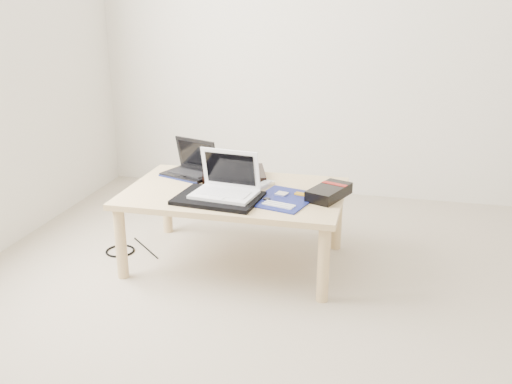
% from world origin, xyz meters
% --- Properties ---
extents(ground, '(4.00, 4.00, 0.00)m').
position_xyz_m(ground, '(0.00, 0.00, 0.00)').
color(ground, '#C0B09B').
rests_on(ground, ground).
extents(coffee_table, '(1.10, 0.70, 0.40)m').
position_xyz_m(coffee_table, '(-0.71, 0.76, 0.35)').
color(coffee_table, tan).
rests_on(coffee_table, ground).
extents(book, '(0.40, 0.37, 0.03)m').
position_xyz_m(book, '(-0.78, 0.98, 0.42)').
color(book, black).
rests_on(book, coffee_table).
extents(netbook, '(0.32, 0.28, 0.20)m').
position_xyz_m(netbook, '(-1.01, 0.96, 0.44)').
color(netbook, black).
rests_on(netbook, coffee_table).
extents(tablet, '(0.25, 0.21, 0.01)m').
position_xyz_m(tablet, '(-0.76, 0.72, 0.41)').
color(tablet, black).
rests_on(tablet, coffee_table).
extents(remote, '(0.12, 0.23, 0.02)m').
position_xyz_m(remote, '(-0.59, 0.80, 0.41)').
color(remote, silver).
rests_on(remote, coffee_table).
extents(neoprene_sleeve, '(0.42, 0.33, 0.02)m').
position_xyz_m(neoprene_sleeve, '(-0.75, 0.60, 0.41)').
color(neoprene_sleeve, black).
rests_on(neoprene_sleeve, coffee_table).
extents(white_laptop, '(0.32, 0.25, 0.21)m').
position_xyz_m(white_laptop, '(-0.72, 0.64, 0.46)').
color(white_laptop, white).
rests_on(white_laptop, neoprene_sleeve).
extents(motherboard, '(0.34, 0.38, 0.02)m').
position_xyz_m(motherboard, '(-0.44, 0.68, 0.40)').
color(motherboard, '#0D1355').
rests_on(motherboard, coffee_table).
extents(gpu_box, '(0.22, 0.29, 0.06)m').
position_xyz_m(gpu_box, '(-0.23, 0.76, 0.43)').
color(gpu_box, black).
rests_on(gpu_box, coffee_table).
extents(cable_coil, '(0.12, 0.12, 0.01)m').
position_xyz_m(cable_coil, '(-0.83, 0.69, 0.41)').
color(cable_coil, black).
rests_on(cable_coil, coffee_table).
extents(floor_cable_coil, '(0.21, 0.21, 0.01)m').
position_xyz_m(floor_cable_coil, '(-1.36, 0.73, 0.01)').
color(floor_cable_coil, black).
rests_on(floor_cable_coil, ground).
extents(floor_cable_trail, '(0.24, 0.23, 0.01)m').
position_xyz_m(floor_cable_trail, '(-1.24, 0.80, 0.00)').
color(floor_cable_trail, black).
rests_on(floor_cable_trail, ground).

